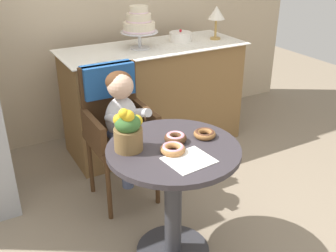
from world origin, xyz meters
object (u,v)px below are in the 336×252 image
object	(u,v)px
donut_side	(175,138)
tiered_cake_stand	(139,23)
cafe_table	(173,181)
donut_mid	(205,134)
seated_child	(123,115)
wicker_chair	(115,112)
donut_front	(173,149)
round_layer_cake	(180,37)
flower_vase	(128,129)
table_lamp	(216,14)

from	to	relation	value
donut_side	tiered_cake_stand	size ratio (longest dim) A/B	0.36
cafe_table	donut_mid	xyz separation A→B (m)	(0.21, 0.02, 0.23)
seated_child	tiered_cake_stand	size ratio (longest dim) A/B	2.15
donut_side	wicker_chair	bearing A→B (deg)	95.71
cafe_table	donut_mid	distance (m)	0.31
donut_front	donut_side	bearing A→B (deg)	53.32
tiered_cake_stand	round_layer_cake	size ratio (longest dim) A/B	1.77
seated_child	donut_side	world-z (taller)	seated_child
wicker_chair	tiered_cake_stand	bearing A→B (deg)	54.62
donut_mid	flower_vase	xyz separation A→B (m)	(-0.43, 0.07, 0.10)
donut_side	table_lamp	world-z (taller)	table_lamp
cafe_table	round_layer_cake	distance (m)	1.64
seated_child	flower_vase	xyz separation A→B (m)	(-0.18, -0.50, 0.16)
donut_side	round_layer_cake	xyz separation A→B (m)	(0.80, 1.29, 0.20)
round_layer_cake	donut_front	bearing A→B (deg)	-121.98
donut_mid	cafe_table	bearing A→B (deg)	-174.26
donut_side	table_lamp	bearing A→B (deg)	47.64
cafe_table	donut_side	bearing A→B (deg)	50.69
seated_child	donut_mid	size ratio (longest dim) A/B	5.91
flower_vase	round_layer_cake	size ratio (longest dim) A/B	1.27
flower_vase	cafe_table	bearing A→B (deg)	-24.02
donut_front	donut_mid	size ratio (longest dim) A/B	1.07
donut_front	table_lamp	size ratio (longest dim) A/B	0.46
wicker_chair	seated_child	bearing A→B (deg)	-85.32
cafe_table	round_layer_cake	bearing A→B (deg)	58.09
donut_side	flower_vase	distance (m)	0.27
seated_child	donut_front	bearing A→B (deg)	-90.02
wicker_chair	table_lamp	size ratio (longest dim) A/B	3.35
donut_mid	flower_vase	world-z (taller)	flower_vase
seated_child	round_layer_cake	bearing A→B (deg)	40.59
flower_vase	round_layer_cake	xyz separation A→B (m)	(1.05, 1.25, 0.11)
donut_front	tiered_cake_stand	world-z (taller)	tiered_cake_stand
round_layer_cake	tiered_cake_stand	bearing A→B (deg)	-174.00
wicker_chair	tiered_cake_stand	size ratio (longest dim) A/B	2.83
seated_child	donut_side	bearing A→B (deg)	-82.69
tiered_cake_stand	wicker_chair	bearing A→B (deg)	-130.06
seated_child	flower_vase	bearing A→B (deg)	-109.98
cafe_table	donut_side	size ratio (longest dim) A/B	5.92
donut_mid	tiered_cake_stand	bearing A→B (deg)	80.42
tiered_cake_stand	table_lamp	xyz separation A→B (m)	(0.72, -0.04, 0.02)
donut_front	round_layer_cake	xyz separation A→B (m)	(0.87, 1.39, 0.20)
cafe_table	table_lamp	size ratio (longest dim) A/B	2.53
table_lamp	flower_vase	bearing A→B (deg)	-139.38
seated_child	donut_mid	bearing A→B (deg)	-67.29
flower_vase	round_layer_cake	world-z (taller)	round_layer_cake
cafe_table	table_lamp	xyz separation A→B (m)	(1.15, 1.26, 0.61)
cafe_table	round_layer_cake	xyz separation A→B (m)	(0.84, 1.34, 0.43)
wicker_chair	donut_side	size ratio (longest dim) A/B	7.85
wicker_chair	donut_side	bearing A→B (deg)	-79.61
donut_front	tiered_cake_stand	size ratio (longest dim) A/B	0.39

